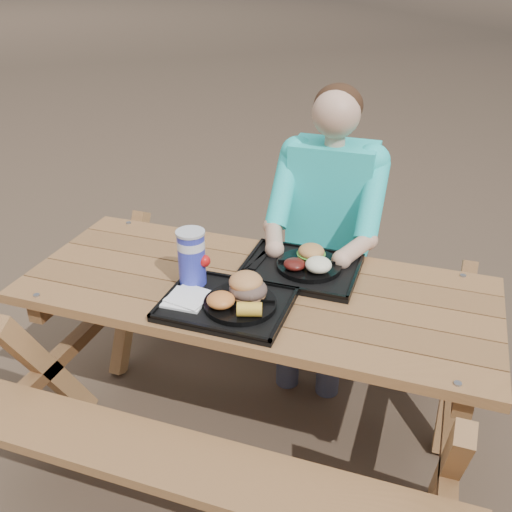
% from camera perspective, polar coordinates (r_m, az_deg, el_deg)
% --- Properties ---
extents(ground, '(60.00, 60.00, 0.00)m').
position_cam_1_polar(ground, '(2.66, -0.00, -16.92)').
color(ground, '#999999').
rests_on(ground, ground).
extents(picnic_table, '(1.80, 1.49, 0.75)m').
position_cam_1_polar(picnic_table, '(2.41, -0.00, -10.64)').
color(picnic_table, '#999999').
rests_on(picnic_table, ground).
extents(tray_near, '(0.45, 0.35, 0.02)m').
position_cam_1_polar(tray_near, '(2.06, -2.97, -4.91)').
color(tray_near, black).
rests_on(tray_near, picnic_table).
extents(tray_far, '(0.45, 0.35, 0.02)m').
position_cam_1_polar(tray_far, '(2.28, 4.52, -1.36)').
color(tray_far, black).
rests_on(tray_far, picnic_table).
extents(plate_near, '(0.26, 0.26, 0.02)m').
position_cam_1_polar(plate_near, '(2.03, -1.59, -4.80)').
color(plate_near, black).
rests_on(plate_near, tray_near).
extents(plate_far, '(0.26, 0.26, 0.02)m').
position_cam_1_polar(plate_far, '(2.28, 5.33, -0.93)').
color(plate_far, black).
rests_on(plate_far, tray_far).
extents(napkin_stack, '(0.15, 0.15, 0.02)m').
position_cam_1_polar(napkin_stack, '(2.08, -7.00, -4.23)').
color(napkin_stack, white).
rests_on(napkin_stack, tray_near).
extents(soda_cup, '(0.10, 0.10, 0.21)m').
position_cam_1_polar(soda_cup, '(2.13, -6.44, -0.27)').
color(soda_cup, '#161FA6').
rests_on(soda_cup, tray_near).
extents(condiment_bbq, '(0.05, 0.05, 0.03)m').
position_cam_1_polar(condiment_bbq, '(2.15, -1.59, -2.59)').
color(condiment_bbq, black).
rests_on(condiment_bbq, tray_near).
extents(condiment_mustard, '(0.05, 0.05, 0.03)m').
position_cam_1_polar(condiment_mustard, '(2.14, -0.07, -2.73)').
color(condiment_mustard, '#FFAE1C').
rests_on(condiment_mustard, tray_near).
extents(sandwich, '(0.13, 0.13, 0.13)m').
position_cam_1_polar(sandwich, '(2.02, -0.79, -2.40)').
color(sandwich, '#C68046').
rests_on(sandwich, plate_near).
extents(mac_cheese, '(0.10, 0.10, 0.05)m').
position_cam_1_polar(mac_cheese, '(1.99, -3.54, -4.43)').
color(mac_cheese, orange).
rests_on(mac_cheese, plate_near).
extents(corn_cob, '(0.11, 0.11, 0.05)m').
position_cam_1_polar(corn_cob, '(1.94, -0.66, -5.36)').
color(corn_cob, yellow).
rests_on(corn_cob, plate_near).
extents(cutlery_far, '(0.04, 0.17, 0.01)m').
position_cam_1_polar(cutlery_far, '(2.32, 0.39, -0.38)').
color(cutlery_far, black).
rests_on(cutlery_far, tray_far).
extents(burger, '(0.11, 0.11, 0.10)m').
position_cam_1_polar(burger, '(2.28, 5.56, 0.77)').
color(burger, '#C18344').
rests_on(burger, plate_far).
extents(baked_beans, '(0.09, 0.09, 0.04)m').
position_cam_1_polar(baked_beans, '(2.22, 3.88, -0.83)').
color(baked_beans, '#501410').
rests_on(baked_beans, plate_far).
extents(potato_salad, '(0.10, 0.10, 0.06)m').
position_cam_1_polar(potato_salad, '(2.20, 6.26, -0.88)').
color(potato_salad, white).
rests_on(potato_salad, plate_far).
extents(diner, '(0.48, 0.84, 1.28)m').
position_cam_1_polar(diner, '(2.76, 7.21, 1.24)').
color(diner, '#1A94BB').
rests_on(diner, ground).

